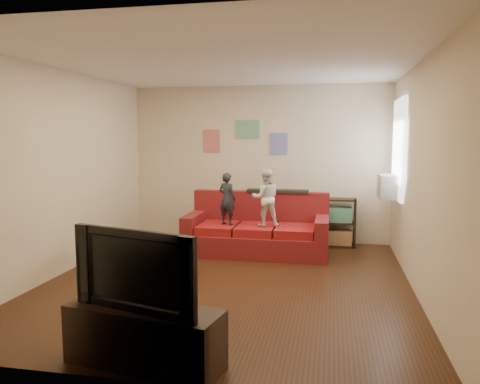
% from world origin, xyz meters
% --- Properties ---
extents(room_shell, '(4.52, 5.02, 2.72)m').
position_xyz_m(room_shell, '(0.00, 0.00, 1.35)').
color(room_shell, '#3C2110').
rests_on(room_shell, ground).
extents(sofa, '(2.21, 1.01, 0.97)m').
position_xyz_m(sofa, '(0.13, 1.56, 0.33)').
color(sofa, maroon).
rests_on(sofa, ground).
extents(child_a, '(0.35, 0.29, 0.81)m').
position_xyz_m(child_a, '(-0.32, 1.39, 0.87)').
color(child_a, '#21252F').
rests_on(child_a, sofa).
extents(child_b, '(0.50, 0.43, 0.87)m').
position_xyz_m(child_b, '(0.28, 1.39, 0.90)').
color(child_b, white).
rests_on(child_b, sofa).
extents(coffee_table, '(1.11, 0.61, 0.50)m').
position_xyz_m(coffee_table, '(-1.05, 0.01, 0.43)').
color(coffee_table, tan).
rests_on(coffee_table, ground).
extents(remote, '(0.22, 0.15, 0.02)m').
position_xyz_m(remote, '(-1.30, -0.11, 0.51)').
color(remote, black).
rests_on(remote, coffee_table).
extents(game_controller, '(0.14, 0.05, 0.03)m').
position_xyz_m(game_controller, '(-0.85, 0.06, 0.51)').
color(game_controller, silver).
rests_on(game_controller, coffee_table).
extents(bookshelf, '(1.00, 0.30, 0.80)m').
position_xyz_m(bookshelf, '(1.17, 2.27, 0.36)').
color(bookshelf, '#2F2110').
rests_on(bookshelf, ground).
extents(window, '(0.04, 1.08, 1.48)m').
position_xyz_m(window, '(2.22, 1.65, 1.64)').
color(window, white).
rests_on(window, room_shell).
extents(ac_unit, '(0.28, 0.55, 0.35)m').
position_xyz_m(ac_unit, '(2.10, 1.65, 1.08)').
color(ac_unit, '#B7B2A3').
rests_on(ac_unit, window).
extents(artwork_left, '(0.30, 0.01, 0.40)m').
position_xyz_m(artwork_left, '(-0.85, 2.48, 1.75)').
color(artwork_left, '#D87266').
rests_on(artwork_left, room_shell).
extents(artwork_center, '(0.42, 0.01, 0.32)m').
position_xyz_m(artwork_center, '(-0.20, 2.48, 1.95)').
color(artwork_center, '#72B27F').
rests_on(artwork_center, room_shell).
extents(artwork_right, '(0.30, 0.01, 0.38)m').
position_xyz_m(artwork_right, '(0.35, 2.48, 1.70)').
color(artwork_right, '#727FCC').
rests_on(artwork_right, room_shell).
extents(file_box, '(0.38, 0.29, 0.26)m').
position_xyz_m(file_box, '(0.75, 1.23, 0.13)').
color(file_box, beige).
rests_on(file_box, ground).
extents(tv_stand, '(1.33, 0.66, 0.48)m').
position_xyz_m(tv_stand, '(-0.18, -2.25, 0.24)').
color(tv_stand, '#2F2018').
rests_on(tv_stand, ground).
extents(television, '(1.12, 0.45, 0.65)m').
position_xyz_m(television, '(-0.18, -2.25, 0.80)').
color(television, black).
rests_on(television, tv_stand).
extents(tissue, '(0.12, 0.12, 0.11)m').
position_xyz_m(tissue, '(0.12, 1.16, 0.06)').
color(tissue, white).
rests_on(tissue, ground).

